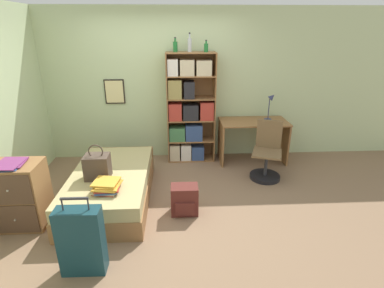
{
  "coord_description": "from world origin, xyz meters",
  "views": [
    {
      "loc": [
        0.24,
        -3.69,
        2.28
      ],
      "look_at": [
        0.44,
        0.18,
        0.75
      ],
      "focal_mm": 28.0,
      "sensor_mm": 36.0,
      "label": 1
    }
  ],
  "objects_px": {
    "bed": "(112,186)",
    "suitcase": "(81,241)",
    "bottle_green": "(175,46)",
    "backpack": "(185,200)",
    "bottle_clear": "(206,47)",
    "bookcase": "(188,111)",
    "handbag": "(97,166)",
    "desk": "(253,133)",
    "dresser": "(21,195)",
    "desk_lamp": "(271,101)",
    "desk_chair": "(266,160)",
    "book_stack_on_bed": "(107,186)",
    "magazine_pile_on_dresser": "(10,164)",
    "bottle_brown": "(190,44)"
  },
  "relations": [
    {
      "from": "bed",
      "to": "suitcase",
      "type": "height_order",
      "value": "suitcase"
    },
    {
      "from": "bottle_green",
      "to": "backpack",
      "type": "relative_size",
      "value": 0.59
    },
    {
      "from": "bottle_clear",
      "to": "bookcase",
      "type": "bearing_deg",
      "value": 175.57
    },
    {
      "from": "handbag",
      "to": "desk",
      "type": "relative_size",
      "value": 0.4
    },
    {
      "from": "dresser",
      "to": "backpack",
      "type": "distance_m",
      "value": 1.97
    },
    {
      "from": "desk",
      "to": "desk_lamp",
      "type": "distance_m",
      "value": 0.63
    },
    {
      "from": "suitcase",
      "to": "desk",
      "type": "distance_m",
      "value": 3.4
    },
    {
      "from": "handbag",
      "to": "bookcase",
      "type": "relative_size",
      "value": 0.25
    },
    {
      "from": "dresser",
      "to": "desk_lamp",
      "type": "xyz_separation_m",
      "value": [
        3.5,
        1.77,
        0.67
      ]
    },
    {
      "from": "dresser",
      "to": "desk_chair",
      "type": "bearing_deg",
      "value": 17.93
    },
    {
      "from": "bed",
      "to": "bottle_clear",
      "type": "xyz_separation_m",
      "value": [
        1.42,
        1.3,
        1.75
      ]
    },
    {
      "from": "desk",
      "to": "handbag",
      "type": "bearing_deg",
      "value": -149.96
    },
    {
      "from": "dresser",
      "to": "backpack",
      "type": "bearing_deg",
      "value": 3.6
    },
    {
      "from": "suitcase",
      "to": "backpack",
      "type": "distance_m",
      "value": 1.4
    },
    {
      "from": "suitcase",
      "to": "desk_chair",
      "type": "relative_size",
      "value": 0.92
    },
    {
      "from": "bottle_green",
      "to": "backpack",
      "type": "height_order",
      "value": "bottle_green"
    },
    {
      "from": "bookcase",
      "to": "desk_lamp",
      "type": "bearing_deg",
      "value": -2.51
    },
    {
      "from": "book_stack_on_bed",
      "to": "suitcase",
      "type": "bearing_deg",
      "value": -95.94
    },
    {
      "from": "bed",
      "to": "desk_lamp",
      "type": "height_order",
      "value": "desk_lamp"
    },
    {
      "from": "bottle_clear",
      "to": "desk_chair",
      "type": "height_order",
      "value": "bottle_clear"
    },
    {
      "from": "magazine_pile_on_dresser",
      "to": "bottle_clear",
      "type": "relative_size",
      "value": 1.99
    },
    {
      "from": "book_stack_on_bed",
      "to": "magazine_pile_on_dresser",
      "type": "distance_m",
      "value": 1.1
    },
    {
      "from": "handbag",
      "to": "desk",
      "type": "height_order",
      "value": "handbag"
    },
    {
      "from": "bed",
      "to": "bookcase",
      "type": "height_order",
      "value": "bookcase"
    },
    {
      "from": "bottle_green",
      "to": "bottle_brown",
      "type": "bearing_deg",
      "value": 3.24
    },
    {
      "from": "bottle_clear",
      "to": "bottle_brown",
      "type": "bearing_deg",
      "value": 165.98
    },
    {
      "from": "bottle_green",
      "to": "book_stack_on_bed",
      "type": "bearing_deg",
      "value": -114.52
    },
    {
      "from": "handbag",
      "to": "bottle_green",
      "type": "relative_size",
      "value": 2.04
    },
    {
      "from": "bottle_clear",
      "to": "backpack",
      "type": "xyz_separation_m",
      "value": [
        -0.41,
        -1.69,
        -1.77
      ]
    },
    {
      "from": "handbag",
      "to": "bookcase",
      "type": "height_order",
      "value": "bookcase"
    },
    {
      "from": "handbag",
      "to": "bookcase",
      "type": "bearing_deg",
      "value": 50.5
    },
    {
      "from": "book_stack_on_bed",
      "to": "bottle_green",
      "type": "height_order",
      "value": "bottle_green"
    },
    {
      "from": "bed",
      "to": "desk_chair",
      "type": "xyz_separation_m",
      "value": [
        2.34,
        0.55,
        0.08
      ]
    },
    {
      "from": "dresser",
      "to": "bottle_green",
      "type": "distance_m",
      "value": 3.07
    },
    {
      "from": "suitcase",
      "to": "dresser",
      "type": "distance_m",
      "value": 1.24
    },
    {
      "from": "bed",
      "to": "desk_lamp",
      "type": "relative_size",
      "value": 3.81
    },
    {
      "from": "handbag",
      "to": "magazine_pile_on_dresser",
      "type": "distance_m",
      "value": 0.96
    },
    {
      "from": "dresser",
      "to": "handbag",
      "type": "bearing_deg",
      "value": 21.88
    },
    {
      "from": "bookcase",
      "to": "bottle_clear",
      "type": "relative_size",
      "value": 10.13
    },
    {
      "from": "dresser",
      "to": "bottle_green",
      "type": "relative_size",
      "value": 3.54
    },
    {
      "from": "desk_chair",
      "to": "backpack",
      "type": "distance_m",
      "value": 1.63
    },
    {
      "from": "bed",
      "to": "bottle_green",
      "type": "bearing_deg",
      "value": 55.75
    },
    {
      "from": "bed",
      "to": "bottle_clear",
      "type": "relative_size",
      "value": 9.8
    },
    {
      "from": "dresser",
      "to": "backpack",
      "type": "relative_size",
      "value": 2.07
    },
    {
      "from": "magazine_pile_on_dresser",
      "to": "bottle_green",
      "type": "relative_size",
      "value": 1.63
    },
    {
      "from": "desk_chair",
      "to": "desk",
      "type": "bearing_deg",
      "value": 96.75
    },
    {
      "from": "book_stack_on_bed",
      "to": "desk_lamp",
      "type": "xyz_separation_m",
      "value": [
        2.48,
        1.77,
        0.58
      ]
    },
    {
      "from": "book_stack_on_bed",
      "to": "bottle_clear",
      "type": "height_order",
      "value": "bottle_clear"
    },
    {
      "from": "handbag",
      "to": "magazine_pile_on_dresser",
      "type": "height_order",
      "value": "handbag"
    },
    {
      "from": "dresser",
      "to": "bottle_clear",
      "type": "xyz_separation_m",
      "value": [
        2.36,
        1.81,
        1.56
      ]
    }
  ]
}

